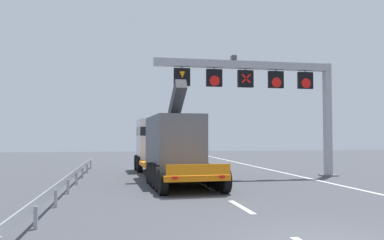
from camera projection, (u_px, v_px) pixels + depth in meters
The scene contains 5 objects.
lane_markings at pixel (176, 169), 29.42m from camera, with size 0.20×56.98×0.01m.
edge_line_right at pixel (317, 180), 21.60m from camera, with size 0.20×63.00×0.01m, color silver.
overhead_lane_gantry at pixel (267, 84), 23.46m from camera, with size 11.28×0.90×7.28m.
heavy_haul_truck_orange at pixel (166, 144), 23.61m from camera, with size 3.62×14.16×5.30m.
guardrail_left at pixel (72, 177), 18.03m from camera, with size 0.13×25.49×0.76m.
Camera 1 is at (-4.58, -8.10, 2.44)m, focal length 36.28 mm.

